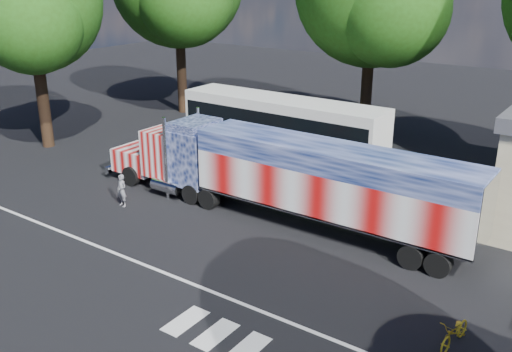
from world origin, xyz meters
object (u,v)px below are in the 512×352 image
Objects in this scene: coach_bus at (282,128)px; tree_w_a at (31,3)px; semi_truck at (283,175)px; bicycle at (455,333)px; woman at (122,190)px.

tree_w_a reaches higher than coach_bus.
coach_bus is (-4.53, 6.93, -0.22)m from semi_truck.
bicycle is 0.13× the size of tree_w_a.
bicycle is at bearing -27.66° from semi_truck.
woman is at bearing -178.24° from bicycle.
coach_bus reaches higher than woman.
coach_bus is 15.89m from tree_w_a.
tree_w_a reaches higher than bicycle.
semi_truck is 10.19m from bicycle.
woman is 0.91× the size of bicycle.
semi_truck is 7.59m from woman.
semi_truck reaches higher than coach_bus.
woman is at bearing -155.76° from semi_truck.
woman is 15.82m from bicycle.
woman is (-2.29, -10.00, -1.07)m from coach_bus.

